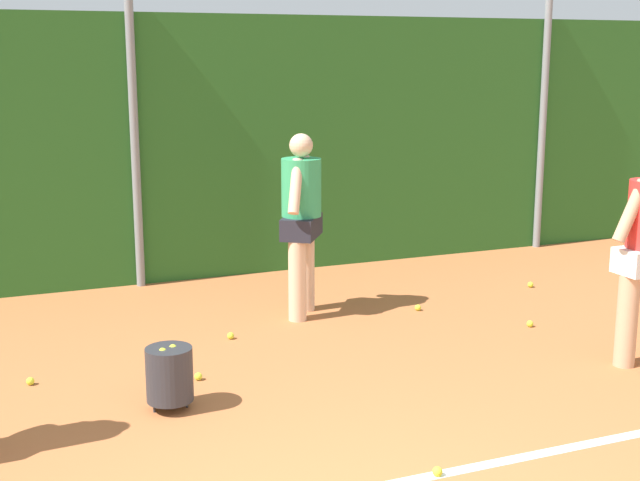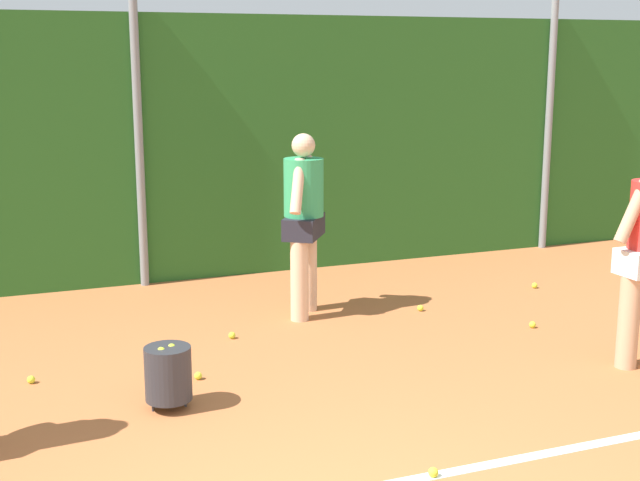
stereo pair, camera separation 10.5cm
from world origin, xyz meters
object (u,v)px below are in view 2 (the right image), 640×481
(player_backcourt_far, at_px, (304,215))
(tennis_ball_1, at_px, (532,325))
(tennis_ball_2, at_px, (31,380))
(tennis_ball_4, at_px, (433,472))
(tennis_ball_9, at_px, (232,335))
(tennis_ball_3, at_px, (198,376))
(tennis_ball_7, at_px, (420,308))
(ball_hopper, at_px, (168,373))
(tennis_ball_12, at_px, (535,285))

(player_backcourt_far, relative_size, tennis_ball_1, 28.81)
(tennis_ball_2, distance_m, tennis_ball_4, 3.54)
(player_backcourt_far, xyz_separation_m, tennis_ball_9, (-0.92, -0.49, -1.04))
(tennis_ball_9, bearing_deg, tennis_ball_4, -81.77)
(tennis_ball_4, bearing_deg, tennis_ball_1, 44.70)
(player_backcourt_far, height_order, tennis_ball_3, player_backcourt_far)
(tennis_ball_3, xyz_separation_m, tennis_ball_7, (2.68, 1.09, 0.00))
(ball_hopper, height_order, tennis_ball_1, ball_hopper)
(tennis_ball_3, distance_m, tennis_ball_7, 2.89)
(tennis_ball_2, relative_size, tennis_ball_7, 1.00)
(ball_hopper, relative_size, tennis_ball_4, 7.78)
(player_backcourt_far, relative_size, tennis_ball_9, 28.81)
(ball_hopper, height_order, tennis_ball_12, ball_hopper)
(ball_hopper, relative_size, tennis_ball_1, 7.78)
(tennis_ball_1, xyz_separation_m, tennis_ball_12, (0.91, 1.26, 0.00))
(tennis_ball_4, bearing_deg, player_backcourt_far, 82.84)
(tennis_ball_2, distance_m, tennis_ball_9, 1.94)
(tennis_ball_9, xyz_separation_m, tennis_ball_12, (3.80, 0.49, 0.00))
(tennis_ball_3, relative_size, tennis_ball_7, 1.00)
(tennis_ball_9, bearing_deg, ball_hopper, -121.92)
(tennis_ball_7, xyz_separation_m, tennis_ball_12, (1.68, 0.34, 0.00))
(tennis_ball_3, xyz_separation_m, tennis_ball_4, (1.01, -2.24, 0.00))
(tennis_ball_3, xyz_separation_m, tennis_ball_9, (0.56, 0.93, 0.00))
(tennis_ball_7, bearing_deg, tennis_ball_2, -170.44)
(player_backcourt_far, relative_size, ball_hopper, 3.70)
(ball_hopper, distance_m, tennis_ball_12, 5.10)
(ball_hopper, xyz_separation_m, tennis_ball_2, (-0.96, 0.94, -0.26))
(player_backcourt_far, bearing_deg, tennis_ball_2, -35.63)
(tennis_ball_9, distance_m, tennis_ball_12, 3.83)
(ball_hopper, bearing_deg, tennis_ball_12, 22.50)
(tennis_ball_7, bearing_deg, tennis_ball_1, -50.15)
(ball_hopper, relative_size, tennis_ball_3, 7.78)
(player_backcourt_far, height_order, ball_hopper, player_backcourt_far)
(tennis_ball_1, height_order, tennis_ball_2, same)
(player_backcourt_far, relative_size, tennis_ball_7, 28.81)
(tennis_ball_9, bearing_deg, tennis_ball_2, -164.63)
(ball_hopper, distance_m, tennis_ball_7, 3.44)
(tennis_ball_1, relative_size, tennis_ball_2, 1.00)
(tennis_ball_1, relative_size, tennis_ball_4, 1.00)
(tennis_ball_1, bearing_deg, tennis_ball_3, -177.26)
(player_backcourt_far, distance_m, ball_hopper, 2.78)
(ball_hopper, height_order, tennis_ball_9, ball_hopper)
(tennis_ball_4, relative_size, tennis_ball_9, 1.00)
(ball_hopper, xyz_separation_m, tennis_ball_12, (4.71, 1.95, -0.26))
(ball_hopper, bearing_deg, tennis_ball_7, 28.06)
(tennis_ball_9, height_order, tennis_ball_12, same)
(tennis_ball_2, bearing_deg, ball_hopper, -44.32)
(player_backcourt_far, distance_m, tennis_ball_12, 3.06)
(tennis_ball_3, bearing_deg, tennis_ball_9, 59.23)
(tennis_ball_2, height_order, tennis_ball_12, same)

